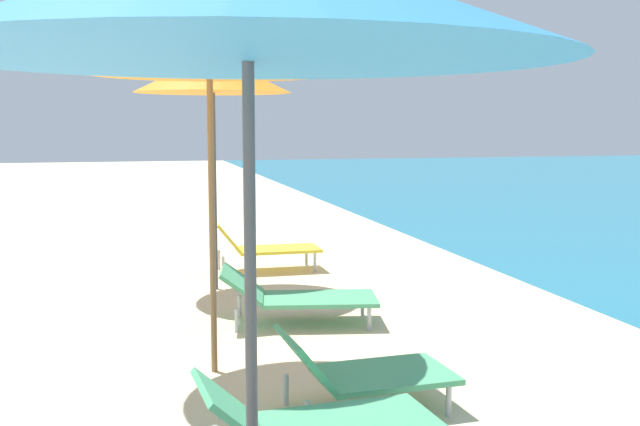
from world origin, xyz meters
name	(u,v)px	position (x,y,z in m)	size (l,w,h in m)	color
lounger_second_shoreside	(314,421)	(0.05, 4.55, 0.28)	(1.43, 0.71, 0.58)	#4CA572
umbrella_third	(209,47)	(-0.33, 6.42, 2.56)	(1.84, 1.84, 2.85)	olive
lounger_third_shoreside	(296,295)	(0.63, 7.68, 0.29)	(1.63, 0.94, 0.57)	#4CA572
lounger_third_inland	(361,371)	(0.57, 5.33, 0.29)	(1.22, 0.71, 0.59)	#4CA572
umbrella_farthest	(213,74)	(0.03, 9.46, 2.55)	(1.83, 1.83, 2.83)	#4C4C51
lounger_farthest_shoreside	(263,246)	(0.77, 10.42, 0.34)	(1.41, 0.62, 0.69)	yellow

